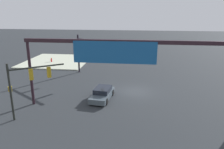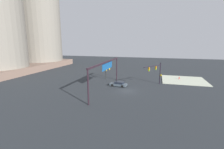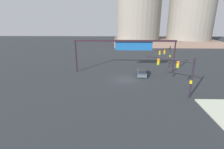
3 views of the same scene
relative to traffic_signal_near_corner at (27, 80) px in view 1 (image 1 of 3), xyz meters
name	(u,v)px [view 1 (image 1 of 3)]	position (x,y,z in m)	size (l,w,h in m)	color
ground_plane	(134,91)	(-9.07, -7.46, -3.40)	(166.21, 166.21, 0.00)	#282C30
sidewalk_corner	(57,61)	(5.72, -21.64, -3.32)	(11.31, 12.02, 0.15)	beige
traffic_signal_near_corner	(27,80)	(0.00, 0.00, 0.00)	(4.13, 2.89, 5.02)	black
traffic_signal_opposite_side	(86,48)	(-1.84, -13.84, 0.49)	(5.85, 4.33, 5.74)	black
overhead_sign_gantry	(130,52)	(-8.61, -2.54, 2.14)	(20.54, 0.43, 6.65)	black
sedan_car_approaching	(102,94)	(-5.69, -4.82, -2.82)	(2.23, 4.43, 1.21)	#424E57
fire_hydrant_on_curb	(51,60)	(6.38, -20.47, -2.91)	(0.33, 0.22, 0.71)	red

